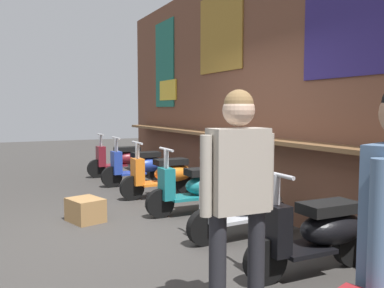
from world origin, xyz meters
name	(u,v)px	position (x,y,z in m)	size (l,w,h in m)	color
ground_plane	(140,234)	(0.00, 0.00, 0.00)	(31.40, 31.40, 0.00)	#383533
market_stall_facade	(277,83)	(0.00, 2.02, 1.86)	(11.22, 0.61, 3.72)	brown
scooter_maroon	(122,159)	(-4.34, 1.08, 0.39)	(0.46, 1.40, 0.97)	maroon
scooter_blue	(140,165)	(-3.11, 1.08, 0.39)	(0.46, 1.40, 0.97)	#233D9E
scooter_orange	(164,174)	(-1.85, 1.08, 0.39)	(0.46, 1.40, 0.97)	orange
scooter_teal	(197,187)	(-0.60, 1.08, 0.39)	(0.46, 1.40, 0.97)	#197075
scooter_silver	(246,205)	(0.66, 1.08, 0.39)	(0.49, 1.40, 0.97)	#B2B5BA
scooter_black	(318,231)	(1.85, 1.08, 0.39)	(0.46, 1.40, 0.97)	black
shopper_browsing	(238,183)	(2.32, -0.09, 1.01)	(0.22, 0.56, 1.64)	#232328
merchandise_crate	(85,210)	(-0.86, -0.47, 0.16)	(0.48, 0.38, 0.31)	olive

